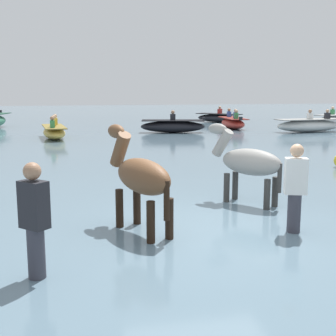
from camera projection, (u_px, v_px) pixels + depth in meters
name	position (u px, v px, depth m)	size (l,w,h in m)	color
ground_plane	(209.00, 247.00, 7.11)	(120.00, 120.00, 0.00)	#756B56
water_surface	(129.00, 152.00, 16.73)	(90.00, 90.00, 0.29)	slate
horse_lead_grey	(248.00, 164.00, 8.53)	(1.20, 1.47, 1.76)	gray
horse_trailing_bay	(141.00, 179.00, 6.82)	(0.94, 1.69, 1.87)	brown
boat_far_inshore	(173.00, 126.00, 22.68)	(3.34, 1.68, 1.10)	black
boat_mid_outer	(54.00, 132.00, 19.94)	(1.24, 3.05, 1.02)	gold
boat_near_port	(334.00, 120.00, 27.59)	(3.11, 2.33, 1.10)	silver
boat_near_starboard	(309.00, 125.00, 23.02)	(3.60, 1.37, 1.13)	silver
boat_distant_east	(233.00, 123.00, 25.03)	(1.17, 3.02, 1.06)	#BC382D
boat_far_offshore	(219.00, 118.00, 29.60)	(2.79, 2.90, 1.04)	black
person_onlooker_left	(295.00, 195.00, 6.83)	(0.36, 0.29, 1.63)	#383842
person_onlooker_right	(35.00, 229.00, 5.15)	(0.37, 0.37, 1.63)	#383842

